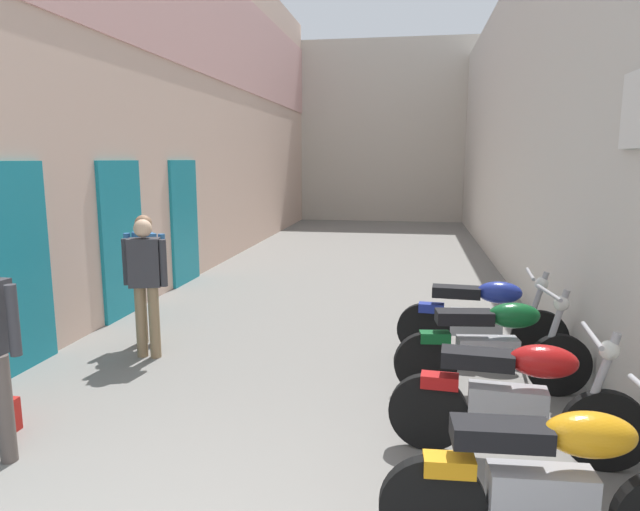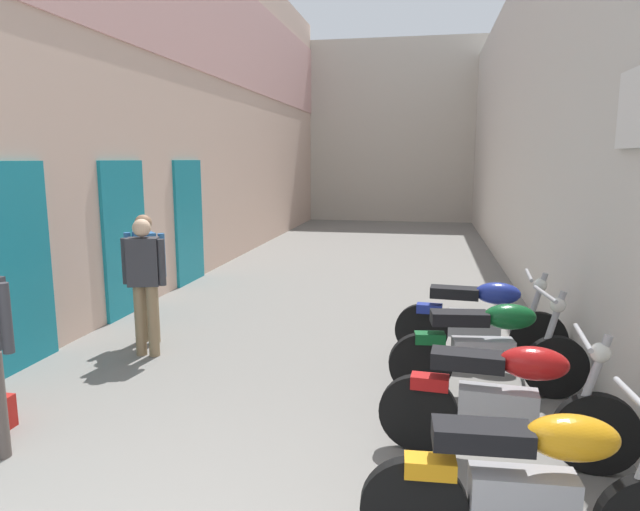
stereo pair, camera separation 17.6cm
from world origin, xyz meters
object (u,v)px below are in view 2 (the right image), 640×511
motorcycle_fourth (480,317)px  pedestrian_further_down (146,269)px  motorcycle_second (507,398)px  motorcycle_third (490,345)px  motorcycle_nearest (535,484)px  pedestrian_mid_alley (144,277)px

motorcycle_fourth → pedestrian_further_down: bearing=-178.7°
motorcycle_second → motorcycle_third: same height
motorcycle_nearest → pedestrian_mid_alley: size_ratio=1.18×
motorcycle_fourth → motorcycle_nearest: bearing=-90.0°
motorcycle_nearest → motorcycle_third: 2.31m
motorcycle_nearest → motorcycle_fourth: (-0.00, 3.27, 0.00)m
motorcycle_third → motorcycle_fourth: bearing=90.0°
pedestrian_further_down → motorcycle_nearest: bearing=-39.1°
pedestrian_mid_alley → pedestrian_further_down: (-0.22, 0.44, 0.00)m
motorcycle_nearest → pedestrian_further_down: bearing=140.9°
motorcycle_third → pedestrian_further_down: size_ratio=1.18×
motorcycle_nearest → pedestrian_further_down: (-3.92, 3.18, 0.42)m
motorcycle_third → motorcycle_fourth: same height
motorcycle_fourth → pedestrian_mid_alley: (-3.70, -0.53, 0.42)m
motorcycle_third → motorcycle_second: bearing=-90.0°
motorcycle_fourth → pedestrian_further_down: pedestrian_further_down is taller
motorcycle_nearest → motorcycle_third: size_ratio=1.00×
motorcycle_nearest → pedestrian_mid_alley: 4.63m
motorcycle_second → motorcycle_fourth: (0.00, 2.15, 0.00)m
motorcycle_second → motorcycle_third: bearing=90.0°
motorcycle_third → pedestrian_mid_alley: (-3.70, 0.43, 0.42)m
motorcycle_second → motorcycle_nearest: bearing=-90.0°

